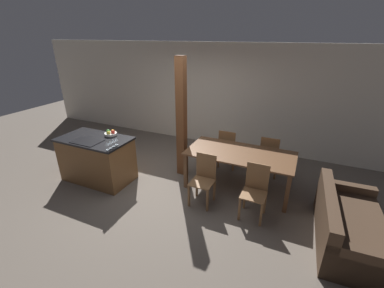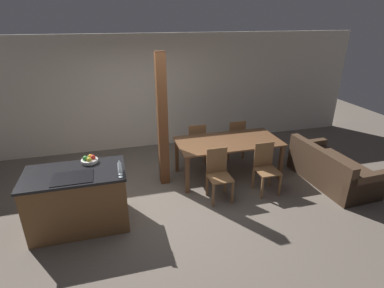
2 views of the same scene
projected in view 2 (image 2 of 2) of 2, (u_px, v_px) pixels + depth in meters
The scene contains 15 objects.
ground_plane at pixel (163, 200), 5.37m from camera, with size 16.00×16.00×0.00m, color #665B51.
wall_back at pixel (141, 93), 7.13m from camera, with size 11.20×0.08×2.70m.
kitchen_island at pixel (79, 199), 4.57m from camera, with size 1.46×0.83×0.95m.
fruit_bowl at pixel (89, 160), 4.64m from camera, with size 0.25×0.25×0.12m.
wine_glass_near at pixel (120, 170), 4.19m from camera, with size 0.07×0.07×0.15m.
wine_glass_middle at pixel (120, 167), 4.26m from camera, with size 0.07×0.07×0.15m.
wine_glass_far at pixel (119, 165), 4.34m from camera, with size 0.07×0.07×0.15m.
wine_glass_end at pixel (119, 162), 4.41m from camera, with size 0.07×0.07×0.15m.
dining_table at pixel (228, 145), 5.96m from camera, with size 2.05×1.01×0.77m.
dining_chair_near_left at pixel (218, 174), 5.29m from camera, with size 0.40×0.40×0.92m.
dining_chair_near_right at pixel (266, 167), 5.51m from camera, with size 0.40×0.40×0.92m.
dining_chair_far_left at pixel (196, 143), 6.58m from camera, with size 0.40×0.40×0.92m.
dining_chair_far_right at pixel (235, 138), 6.80m from camera, with size 0.40×0.40×0.92m.
couch at pixel (331, 170), 5.87m from camera, with size 0.93×1.73×0.75m.
timber_post at pixel (163, 122), 5.48m from camera, with size 0.18×0.18×2.51m.
Camera 2 is at (-0.68, -4.51, 3.04)m, focal length 28.00 mm.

